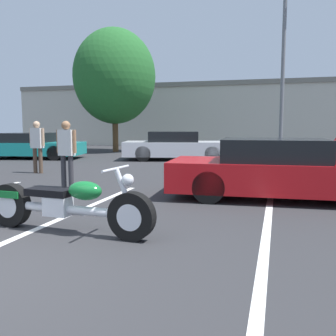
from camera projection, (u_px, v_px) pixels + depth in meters
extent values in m
cube|color=white|center=(65.00, 217.00, 6.13)|extent=(0.12, 5.93, 0.01)
cube|color=white|center=(266.00, 232.00, 5.24)|extent=(0.12, 5.93, 0.01)
cube|color=beige|center=(232.00, 115.00, 26.54)|extent=(32.00, 4.00, 4.40)
cube|color=slate|center=(232.00, 86.00, 26.31)|extent=(32.00, 4.20, 0.30)
cylinder|color=slate|center=(283.00, 70.00, 17.56)|extent=(0.18, 0.18, 8.15)
cylinder|color=brown|center=(115.00, 132.00, 20.94)|extent=(0.32, 0.32, 2.21)
ellipsoid|color=#236028|center=(114.00, 76.00, 20.59)|extent=(4.52, 4.52, 5.20)
cylinder|color=black|center=(132.00, 216.00, 4.86)|extent=(0.65, 0.20, 0.64)
cylinder|color=black|center=(11.00, 205.00, 5.55)|extent=(0.65, 0.20, 0.64)
cylinder|color=silver|center=(132.00, 216.00, 4.86)|extent=(0.36, 0.19, 0.35)
cylinder|color=silver|center=(11.00, 205.00, 5.55)|extent=(0.36, 0.19, 0.35)
cylinder|color=silver|center=(67.00, 209.00, 5.20)|extent=(1.70, 0.24, 0.12)
cube|color=silver|center=(58.00, 206.00, 5.25)|extent=(0.38, 0.26, 0.28)
ellipsoid|color=#146B2D|center=(85.00, 191.00, 5.07)|extent=(0.52, 0.31, 0.26)
cube|color=black|center=(49.00, 192.00, 5.28)|extent=(0.68, 0.31, 0.10)
cube|color=#146B2D|center=(13.00, 194.00, 5.51)|extent=(0.37, 0.24, 0.10)
cylinder|color=silver|center=(124.00, 191.00, 4.86)|extent=(0.31, 0.09, 0.63)
cylinder|color=silver|center=(116.00, 169.00, 4.86)|extent=(0.08, 0.70, 0.04)
sphere|color=silver|center=(128.00, 180.00, 4.82)|extent=(0.16, 0.16, 0.16)
cylinder|color=silver|center=(46.00, 209.00, 5.47)|extent=(1.30, 0.18, 0.09)
cube|color=red|center=(282.00, 176.00, 7.57)|extent=(4.62, 2.02, 0.60)
cube|color=black|center=(274.00, 150.00, 7.55)|extent=(2.13, 1.68, 0.45)
cylinder|color=black|center=(209.00, 187.00, 7.17)|extent=(0.64, 0.26, 0.63)
cylinder|color=black|center=(216.00, 177.00, 8.63)|extent=(0.64, 0.26, 0.63)
cube|color=teal|center=(32.00, 148.00, 16.81)|extent=(4.71, 2.80, 0.55)
cube|color=black|center=(28.00, 138.00, 16.77)|extent=(2.30, 2.11, 0.42)
cylinder|color=black|center=(55.00, 153.00, 15.86)|extent=(0.66, 0.34, 0.63)
cylinder|color=black|center=(69.00, 150.00, 17.57)|extent=(0.66, 0.34, 0.63)
cylinder|color=black|center=(13.00, 150.00, 17.79)|extent=(0.66, 0.34, 0.63)
cube|color=silver|center=(178.00, 149.00, 16.12)|extent=(4.90, 2.93, 0.61)
cube|color=black|center=(174.00, 136.00, 16.07)|extent=(2.41, 2.13, 0.43)
cylinder|color=black|center=(212.00, 154.00, 15.27)|extent=(0.68, 0.37, 0.64)
cylinder|color=black|center=(209.00, 151.00, 16.90)|extent=(0.68, 0.37, 0.64)
cylinder|color=black|center=(143.00, 154.00, 15.38)|extent=(0.68, 0.37, 0.64)
cylinder|color=black|center=(147.00, 151.00, 17.01)|extent=(0.68, 0.37, 0.64)
cylinder|color=#333338|center=(64.00, 171.00, 9.00)|extent=(0.12, 0.12, 0.78)
cylinder|color=#333338|center=(71.00, 172.00, 8.94)|extent=(0.12, 0.12, 0.78)
cube|color=white|center=(66.00, 143.00, 8.89)|extent=(0.36, 0.20, 0.61)
cylinder|color=#9E704C|center=(58.00, 141.00, 8.95)|extent=(0.08, 0.08, 0.55)
cylinder|color=#9E704C|center=(75.00, 142.00, 8.82)|extent=(0.08, 0.08, 0.55)
sphere|color=#9E704C|center=(66.00, 125.00, 8.84)|extent=(0.21, 0.21, 0.21)
cylinder|color=brown|center=(35.00, 161.00, 11.70)|extent=(0.12, 0.12, 0.78)
cylinder|color=brown|center=(41.00, 161.00, 11.64)|extent=(0.12, 0.12, 0.78)
cube|color=white|center=(37.00, 138.00, 11.59)|extent=(0.36, 0.20, 0.62)
cylinder|color=tan|center=(31.00, 137.00, 11.65)|extent=(0.08, 0.08, 0.56)
cylinder|color=tan|center=(43.00, 137.00, 11.53)|extent=(0.08, 0.08, 0.56)
sphere|color=tan|center=(36.00, 125.00, 11.54)|extent=(0.21, 0.21, 0.21)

